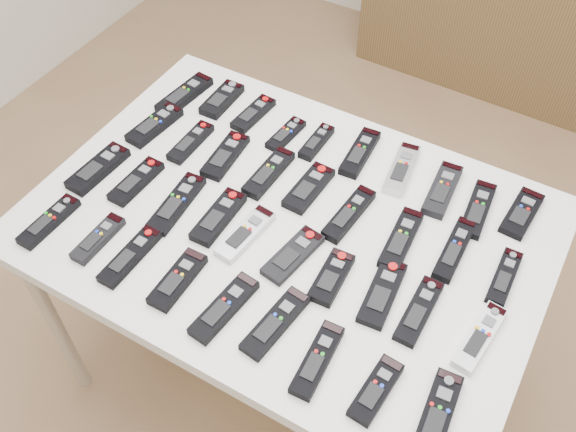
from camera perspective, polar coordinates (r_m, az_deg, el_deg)
The scene contains 41 objects.
ground at distance 2.26m, azimuth 4.30°, elevation -12.75°, with size 4.00×4.00×0.00m, color #886145.
table at distance 1.63m, azimuth 0.00°, elevation -1.78°, with size 1.25×0.88×0.78m.
sideboard at distance 3.25m, azimuth 19.43°, elevation 16.16°, with size 1.37×0.38×0.68m, color #4D371F.
remote_0 at distance 1.94m, azimuth -9.19°, elevation 10.61°, with size 0.06×0.20×0.02m, color black.
remote_1 at distance 1.91m, azimuth -5.90°, elevation 10.28°, with size 0.06×0.15×0.02m, color black.
remote_2 at distance 1.86m, azimuth -3.10°, elevation 9.07°, with size 0.05×0.16×0.02m, color black.
remote_3 at distance 1.79m, azimuth -0.19°, elevation 7.27°, with size 0.04×0.14×0.02m, color black.
remote_4 at distance 1.77m, azimuth 2.55°, elevation 6.59°, with size 0.04×0.14×0.02m, color black.
remote_5 at distance 1.75m, azimuth 6.41°, elevation 5.62°, with size 0.05×0.18×0.02m, color black.
remote_6 at distance 1.72m, azimuth 10.06°, elevation 4.13°, with size 0.05×0.18×0.02m, color #B7B7BC.
remote_7 at distance 1.69m, azimuth 13.56°, elevation 2.28°, with size 0.06×0.18×0.02m, color black.
remote_8 at distance 1.67m, azimuth 16.52°, elevation 0.59°, with size 0.05×0.19×0.02m, color black.
remote_9 at distance 1.69m, azimuth 20.07°, elevation 0.23°, with size 0.06×0.16×0.02m, color black.
remote_10 at distance 1.86m, azimuth -11.77°, elevation 7.93°, with size 0.06×0.18×0.02m, color black.
remote_11 at distance 1.79m, azimuth -8.64°, elevation 6.51°, with size 0.05×0.16×0.02m, color black.
remote_12 at distance 1.74m, azimuth -5.59°, elevation 5.37°, with size 0.06×0.17×0.02m, color black.
remote_13 at distance 1.68m, azimuth -1.73°, elevation 3.86°, with size 0.05×0.18×0.02m, color black.
remote_14 at distance 1.65m, azimuth 1.86°, elevation 2.52°, with size 0.06×0.17×0.02m, color black.
remote_15 at distance 1.59m, azimuth 5.44°, elevation 0.18°, with size 0.05×0.19×0.02m, color black.
remote_16 at distance 1.56m, azimuth 10.02°, elevation -2.04°, with size 0.05×0.19×0.02m, color black.
remote_17 at distance 1.57m, azimuth 14.58°, elevation -2.88°, with size 0.05×0.19×0.02m, color black.
remote_18 at distance 1.55m, azimuth 18.66°, elevation -5.17°, with size 0.04×0.16×0.02m, color black.
remote_19 at distance 1.76m, azimuth -16.53°, elevation 4.08°, with size 0.06×0.18×0.02m, color black.
remote_20 at distance 1.71m, azimuth -13.34°, elevation 3.02°, with size 0.05×0.17×0.02m, color black.
remote_21 at distance 1.63m, azimuth -9.86°, elevation 1.13°, with size 0.06×0.20×0.02m, color black.
remote_22 at distance 1.59m, azimuth -6.20°, elevation -0.07°, with size 0.06×0.18×0.02m, color black.
remote_23 at distance 1.55m, azimuth -3.82°, elevation -1.56°, with size 0.05×0.18×0.02m, color #B7B7BC.
remote_24 at distance 1.51m, azimuth 0.43°, elevation -3.48°, with size 0.06×0.17×0.02m, color black.
remote_25 at distance 1.47m, azimuth 3.89°, elevation -5.44°, with size 0.06×0.15×0.02m, color black.
remote_26 at distance 1.46m, azimuth 8.38°, elevation -6.76°, with size 0.06×0.18×0.02m, color black.
remote_27 at distance 1.45m, azimuth 11.56°, elevation -8.26°, with size 0.05×0.18×0.02m, color black.
remote_28 at distance 1.45m, azimuth 16.67°, elevation -10.28°, with size 0.05×0.18×0.02m, color silver.
remote_29 at distance 1.68m, azimuth -20.47°, elevation -0.44°, with size 0.05×0.17×0.02m, color black.
remote_30 at distance 1.60m, azimuth -16.52°, elevation -1.92°, with size 0.04×0.15×0.02m, color black.
remote_31 at distance 1.55m, azimuth -13.84°, elevation -3.47°, with size 0.05×0.18×0.02m, color black.
remote_32 at distance 1.49m, azimuth -9.77°, elevation -5.59°, with size 0.06×0.17×0.02m, color black.
remote_33 at distance 1.43m, azimuth -5.68°, elevation -8.10°, with size 0.05×0.19×0.02m, color black.
remote_34 at distance 1.41m, azimuth -1.13°, elevation -9.47°, with size 0.05×0.19×0.02m, color black.
remote_35 at distance 1.36m, azimuth 2.62°, elevation -12.64°, with size 0.05×0.18×0.02m, color black.
remote_36 at distance 1.34m, azimuth 7.82°, elevation -15.07°, with size 0.05×0.15×0.02m, color black.
remote_37 at distance 1.34m, azimuth 13.12°, elevation -16.83°, with size 0.05×0.19×0.02m, color black.
Camera 1 is at (0.38, -0.99, 2.00)m, focal length 40.00 mm.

